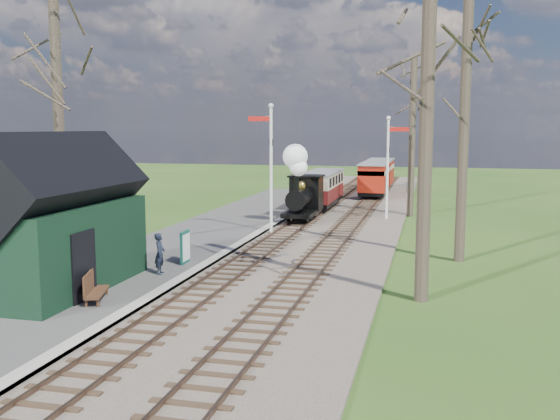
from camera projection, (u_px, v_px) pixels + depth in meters
The scene contains 19 objects.
ground at pixel (124, 352), 14.22m from camera, with size 140.00×140.00×0.00m, color #244B17.
distant_hills at pixel (385, 299), 77.98m from camera, with size 114.40×48.00×22.02m.
ballast_bed at pixel (332, 218), 35.08m from camera, with size 8.00×60.00×0.10m, color brown.
track_near at pixel (310, 216), 35.38m from camera, with size 1.60×60.00×0.15m.
track_far at pixel (356, 218), 34.77m from camera, with size 1.60×60.00×0.15m.
platform at pixel (201, 237), 28.51m from camera, with size 5.00×44.00×0.20m, color #474442.
coping_strip at pixel (249, 239), 27.97m from camera, with size 0.40×44.00×0.21m, color #B2AD9E.
station_shed at pixel (55, 222), 18.79m from camera, with size 3.25×6.30×4.78m.
semaphore_near at pixel (270, 159), 29.33m from camera, with size 1.22×0.24×6.22m.
semaphore_far at pixel (389, 160), 33.92m from camera, with size 1.22×0.24×5.72m.
bare_trees at pixel (284, 124), 22.94m from camera, with size 15.51×22.39×12.00m.
fence_line at pixel (348, 186), 48.73m from camera, with size 12.60×0.08×1.00m.
locomotive at pixel (302, 188), 33.07m from camera, with size 1.63×3.80×4.07m.
coach at pixel (322, 187), 38.96m from camera, with size 1.90×6.51×2.00m.
red_carriage_a at pixel (374, 179), 44.86m from camera, with size 1.95×4.83×2.05m.
red_carriage_b at pixel (380, 173), 50.16m from camera, with size 1.95×4.83×2.05m.
sign_board at pixel (185, 247), 22.58m from camera, with size 0.13×0.81×1.18m.
bench at pixel (93, 287), 17.68m from camera, with size 0.88×1.54×0.85m.
person at pixel (160, 254), 20.89m from camera, with size 0.51×0.33×1.39m, color black.
Camera 1 is at (6.74, -12.42, 5.09)m, focal length 40.00 mm.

